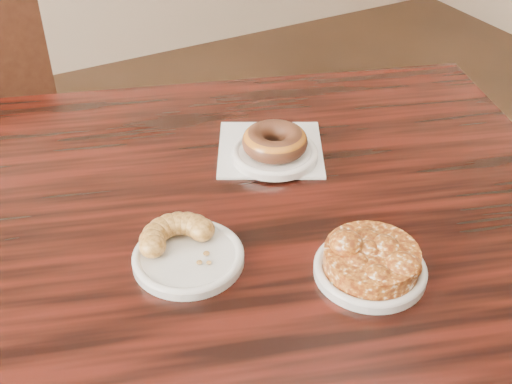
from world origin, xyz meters
TOP-DOWN VIEW (x-y plane):
  - napkin at (0.24, 0.43)m, footprint 0.24×0.24m
  - plate_donut at (0.23, 0.41)m, footprint 0.14×0.14m
  - plate_cruller at (0.01, 0.24)m, footprint 0.15×0.15m
  - plate_fritter at (0.21, 0.11)m, footprint 0.15×0.15m
  - glazed_donut at (0.23, 0.41)m, footprint 0.11×0.11m
  - apple_fritter at (0.21, 0.11)m, footprint 0.17×0.17m
  - cruller_fragment at (0.01, 0.24)m, footprint 0.12×0.12m

SIDE VIEW (x-z plane):
  - napkin at x=0.24m, z-range 0.75..0.75m
  - plate_cruller at x=0.01m, z-range 0.75..0.76m
  - plate_fritter at x=0.21m, z-range 0.75..0.76m
  - plate_donut at x=0.23m, z-range 0.75..0.77m
  - cruller_fragment at x=0.01m, z-range 0.76..0.79m
  - apple_fritter at x=0.21m, z-range 0.76..0.80m
  - glazed_donut at x=0.23m, z-range 0.77..0.80m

